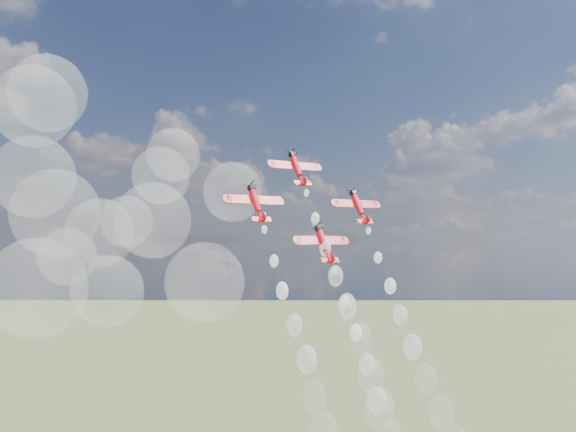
{
  "coord_description": "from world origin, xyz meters",
  "views": [
    {
      "loc": [
        -107.02,
        -120.45,
        90.53
      ],
      "look_at": [
        -21.51,
        3.09,
        95.77
      ],
      "focal_mm": 42.0,
      "sensor_mm": 36.0,
      "label": 1
    }
  ],
  "objects_px": {
    "plane_lead": "(297,168)",
    "plane_slot": "(324,243)",
    "plane_right": "(358,206)",
    "plane_left": "(256,202)"
  },
  "relations": [
    {
      "from": "plane_lead",
      "to": "plane_right",
      "type": "distance_m",
      "value": 17.76
    },
    {
      "from": "plane_left",
      "to": "plane_right",
      "type": "distance_m",
      "value": 29.1
    },
    {
      "from": "plane_left",
      "to": "plane_lead",
      "type": "bearing_deg",
      "value": 19.28
    },
    {
      "from": "plane_left",
      "to": "plane_right",
      "type": "height_order",
      "value": "same"
    },
    {
      "from": "plane_lead",
      "to": "plane_left",
      "type": "bearing_deg",
      "value": -160.72
    },
    {
      "from": "plane_slot",
      "to": "plane_left",
      "type": "bearing_deg",
      "value": 160.72
    },
    {
      "from": "plane_lead",
      "to": "plane_slot",
      "type": "bearing_deg",
      "value": -90.0
    },
    {
      "from": "plane_left",
      "to": "plane_right",
      "type": "relative_size",
      "value": 1.0
    },
    {
      "from": "plane_right",
      "to": "plane_slot",
      "type": "xyz_separation_m",
      "value": [
        -14.55,
        -5.09,
        -8.82
      ]
    },
    {
      "from": "plane_left",
      "to": "plane_slot",
      "type": "relative_size",
      "value": 1.0
    }
  ]
}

